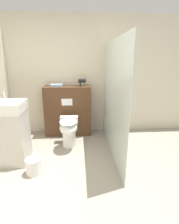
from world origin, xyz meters
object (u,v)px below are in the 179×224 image
Objects in this scene: hair_drier at (82,81)px; waste_bin at (34,166)px; toilet at (69,130)px; sink_vanity at (6,133)px.

hair_drier is 1.92m from waste_bin.
hair_drier reaches higher than toilet.
hair_drier is 0.75× the size of waste_bin.
waste_bin is at bearing -117.87° from hair_drier.
hair_drier is at bearing 40.45° from sink_vanity.
waste_bin is (0.48, -0.37, -0.38)m from sink_vanity.
hair_drier is at bearing 62.13° from waste_bin.
sink_vanity is 4.86× the size of waste_bin.
hair_drier is at bearing 66.06° from toilet.
sink_vanity reaches higher than toilet.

